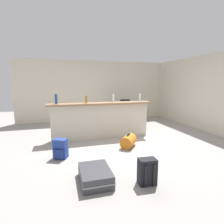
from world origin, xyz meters
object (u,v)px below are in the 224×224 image
object	(u,v)px
bottle_blue	(56,99)
bottle_clear	(140,97)
dining_chair_near_partition	(131,114)
backpack_blue	(60,149)
dining_chair_far_side	(124,109)
bottle_amber	(86,99)
dining_table	(127,108)
bottle_white	(113,98)
duffel_bag_orange	(128,141)
backpack_black	(147,172)
suitcase_flat_charcoal	(95,175)

from	to	relation	value
bottle_blue	bottle_clear	bearing A→B (deg)	1.49
dining_chair_near_partition	backpack_blue	size ratio (longest dim) A/B	2.21
bottle_clear	dining_chair_far_side	world-z (taller)	bottle_clear
bottle_amber	dining_table	distance (m)	2.37
dining_chair_far_side	backpack_blue	size ratio (longest dim) A/B	2.21
bottle_blue	bottle_white	xyz separation A→B (m)	(1.61, 0.02, -0.02)
duffel_bag_orange	dining_chair_near_partition	bearing A→B (deg)	65.79
bottle_blue	dining_chair_near_partition	distance (m)	2.74
duffel_bag_orange	backpack_blue	bearing A→B (deg)	-171.75
bottle_blue	dining_table	world-z (taller)	bottle_blue
bottle_blue	backpack_blue	distance (m)	1.55
bottle_blue	dining_chair_near_partition	size ratio (longest dim) A/B	0.28
dining_chair_near_partition	bottle_clear	bearing A→B (deg)	-93.73
backpack_blue	bottle_blue	bearing A→B (deg)	92.51
bottle_white	backpack_blue	xyz separation A→B (m)	(-1.55, -1.23, -0.95)
bottle_white	dining_table	world-z (taller)	bottle_white
bottle_blue	dining_chair_near_partition	world-z (taller)	bottle_blue
dining_table	backpack_blue	xyz separation A→B (m)	(-2.54, -2.65, -0.44)
bottle_white	dining_chair_far_side	world-z (taller)	bottle_white
bottle_white	duffel_bag_orange	size ratio (longest dim) A/B	0.41
dining_chair_near_partition	backpack_blue	bearing A→B (deg)	-140.12
bottle_white	duffel_bag_orange	distance (m)	1.41
bottle_white	dining_table	distance (m)	1.80
backpack_blue	bottle_clear	bearing A→B (deg)	27.86
dining_chair_near_partition	dining_chair_far_side	size ratio (longest dim) A/B	1.00
dining_chair_near_partition	dining_chair_far_side	world-z (taller)	same
dining_chair_far_side	backpack_black	xyz separation A→B (m)	(-1.31, -4.64, -0.31)
bottle_clear	dining_table	xyz separation A→B (m)	(0.12, 1.37, -0.51)
bottle_amber	bottle_clear	distance (m)	1.67
bottle_clear	duffel_bag_orange	world-z (taller)	bottle_clear
bottle_clear	suitcase_flat_charcoal	size ratio (longest dim) A/B	0.27
backpack_black	suitcase_flat_charcoal	bearing A→B (deg)	160.02
bottle_amber	bottle_white	distance (m)	0.80
bottle_blue	backpack_black	distance (m)	3.13
suitcase_flat_charcoal	backpack_blue	bearing A→B (deg)	114.89
dining_chair_near_partition	duffel_bag_orange	distance (m)	2.04
bottle_white	dining_chair_far_side	bearing A→B (deg)	61.51
bottle_clear	backpack_black	size ratio (longest dim) A/B	0.54
suitcase_flat_charcoal	backpack_black	xyz separation A→B (m)	(0.78, -0.29, 0.09)
dining_table	bottle_blue	bearing A→B (deg)	-151.07
bottle_white	duffel_bag_orange	xyz separation A→B (m)	(0.10, -0.99, -1.00)
dining_chair_far_side	bottle_white	bearing A→B (deg)	-118.49
duffel_bag_orange	backpack_blue	xyz separation A→B (m)	(-1.65, -0.24, 0.05)
suitcase_flat_charcoal	backpack_blue	distance (m)	1.26
bottle_blue	duffel_bag_orange	distance (m)	2.21
bottle_blue	backpack_black	size ratio (longest dim) A/B	0.63
dining_chair_far_side	backpack_blue	world-z (taller)	dining_chair_far_side
suitcase_flat_charcoal	backpack_black	world-z (taller)	backpack_black
suitcase_flat_charcoal	duffel_bag_orange	size ratio (longest dim) A/B	1.47
bottle_amber	dining_chair_far_side	size ratio (longest dim) A/B	0.22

